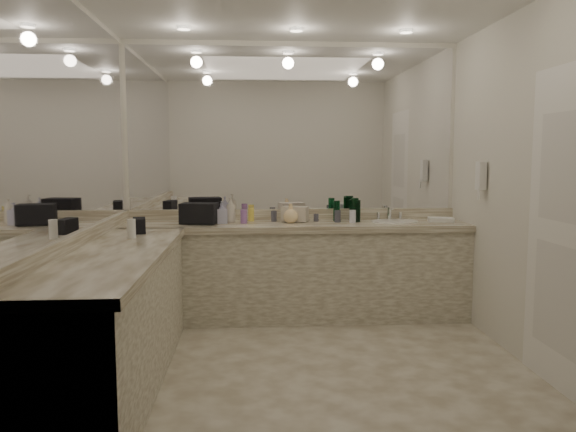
{
  "coord_description": "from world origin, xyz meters",
  "views": [
    {
      "loc": [
        -0.39,
        -3.95,
        1.53
      ],
      "look_at": [
        -0.11,
        0.4,
        1.05
      ],
      "focal_mm": 35.0,
      "sensor_mm": 36.0,
      "label": 1
    }
  ],
  "objects": [
    {
      "name": "floor",
      "position": [
        0.0,
        0.0,
        0.0
      ],
      "size": [
        3.2,
        3.2,
        0.0
      ],
      "primitive_type": "plane",
      "color": "beige",
      "rests_on": "ground"
    },
    {
      "name": "wall_back",
      "position": [
        0.0,
        1.5,
        1.3
      ],
      "size": [
        3.2,
        0.02,
        2.6
      ],
      "primitive_type": "cube",
      "color": "silver",
      "rests_on": "floor"
    },
    {
      "name": "wall_left",
      "position": [
        -1.6,
        0.0,
        1.3
      ],
      "size": [
        0.02,
        3.0,
        2.6
      ],
      "primitive_type": "cube",
      "color": "silver",
      "rests_on": "floor"
    },
    {
      "name": "wall_right",
      "position": [
        1.6,
        0.0,
        1.3
      ],
      "size": [
        0.02,
        3.0,
        2.6
      ],
      "primitive_type": "cube",
      "color": "silver",
      "rests_on": "floor"
    },
    {
      "name": "vanity_back_base",
      "position": [
        0.0,
        1.2,
        0.42
      ],
      "size": [
        3.2,
        0.6,
        0.84
      ],
      "primitive_type": "cube",
      "color": "beige",
      "rests_on": "floor"
    },
    {
      "name": "vanity_back_top",
      "position": [
        0.0,
        1.19,
        0.87
      ],
      "size": [
        3.2,
        0.64,
        0.06
      ],
      "primitive_type": "cube",
      "color": "beige",
      "rests_on": "vanity_back_base"
    },
    {
      "name": "vanity_left_base",
      "position": [
        -1.3,
        -0.3,
        0.42
      ],
      "size": [
        0.6,
        2.4,
        0.84
      ],
      "primitive_type": "cube",
      "color": "beige",
      "rests_on": "floor"
    },
    {
      "name": "vanity_left_top",
      "position": [
        -1.29,
        -0.3,
        0.87
      ],
      "size": [
        0.64,
        2.42,
        0.06
      ],
      "primitive_type": "cube",
      "color": "beige",
      "rests_on": "vanity_left_base"
    },
    {
      "name": "backsplash_back",
      "position": [
        0.0,
        1.48,
        0.95
      ],
      "size": [
        3.2,
        0.04,
        0.1
      ],
      "primitive_type": "cube",
      "color": "beige",
      "rests_on": "vanity_back_top"
    },
    {
      "name": "backsplash_left",
      "position": [
        -1.58,
        0.0,
        0.95
      ],
      "size": [
        0.04,
        3.0,
        0.1
      ],
      "primitive_type": "cube",
      "color": "beige",
      "rests_on": "vanity_left_top"
    },
    {
      "name": "mirror_back",
      "position": [
        0.0,
        1.49,
        1.77
      ],
      "size": [
        3.12,
        0.01,
        1.55
      ],
      "primitive_type": "cube",
      "color": "white",
      "rests_on": "wall_back"
    },
    {
      "name": "mirror_left",
      "position": [
        -1.59,
        0.0,
        1.77
      ],
      "size": [
        0.01,
        2.92,
        1.55
      ],
      "primitive_type": "cube",
      "color": "white",
      "rests_on": "wall_left"
    },
    {
      "name": "sink",
      "position": [
        0.95,
        1.2,
        0.9
      ],
      "size": [
        0.44,
        0.44,
        0.03
      ],
      "primitive_type": "cylinder",
      "color": "white",
      "rests_on": "vanity_back_top"
    },
    {
      "name": "faucet",
      "position": [
        0.95,
        1.41,
        0.97
      ],
      "size": [
        0.24,
        0.16,
        0.14
      ],
      "primitive_type": "cube",
      "color": "silver",
      "rests_on": "vanity_back_top"
    },
    {
      "name": "wall_phone",
      "position": [
        1.56,
        0.7,
        1.35
      ],
      "size": [
        0.06,
        0.1,
        0.24
      ],
      "primitive_type": "cube",
      "color": "white",
      "rests_on": "wall_right"
    },
    {
      "name": "door",
      "position": [
        1.59,
        -0.5,
        1.05
      ],
      "size": [
        0.02,
        0.82,
        2.1
      ],
      "primitive_type": "cube",
      "color": "white",
      "rests_on": "wall_right"
    },
    {
      "name": "black_toiletry_bag",
      "position": [
        -0.87,
        1.15,
        0.99
      ],
      "size": [
        0.35,
        0.26,
        0.18
      ],
      "primitive_type": "cube",
      "rotation": [
        0.0,
        0.0,
        -0.18
      ],
      "color": "black",
      "rests_on": "vanity_back_top"
    },
    {
      "name": "black_bag_spill",
      "position": [
        -1.3,
        0.61,
        0.96
      ],
      "size": [
        0.14,
        0.23,
        0.12
      ],
      "primitive_type": "cube",
      "rotation": [
        0.0,
        0.0,
        0.2
      ],
      "color": "black",
      "rests_on": "vanity_left_top"
    },
    {
      "name": "cream_cosmetic_case",
      "position": [
        0.01,
        1.28,
        0.97
      ],
      "size": [
        0.27,
        0.21,
        0.14
      ],
      "primitive_type": "cube",
      "rotation": [
        0.0,
        0.0,
        -0.3
      ],
      "color": "beige",
      "rests_on": "vanity_back_top"
    },
    {
      "name": "hand_towel",
      "position": [
        1.39,
        1.18,
        0.92
      ],
      "size": [
        0.26,
        0.2,
        0.04
      ],
      "primitive_type": "cube",
      "rotation": [
        0.0,
        0.0,
        -0.22
      ],
      "color": "white",
      "rests_on": "vanity_back_top"
    },
    {
      "name": "lotion_left",
      "position": [
        -1.3,
        0.31,
        0.98
      ],
      "size": [
        0.06,
        0.06,
        0.15
      ],
      "primitive_type": "cylinder",
      "color": "white",
      "rests_on": "vanity_left_top"
    },
    {
      "name": "soap_bottle_a",
      "position": [
        -0.58,
        1.26,
        1.02
      ],
      "size": [
        0.12,
        0.12,
        0.23
      ],
      "primitive_type": "imported",
      "rotation": [
        0.0,
        0.0,
        -0.4
      ],
      "color": "beige",
      "rests_on": "vanity_back_top"
    },
    {
      "name": "soap_bottle_b",
      "position": [
        -0.66,
        1.19,
        1.0
      ],
      "size": [
        0.1,
        0.11,
        0.2
      ],
      "primitive_type": "imported",
      "rotation": [
        0.0,
        0.0,
        0.15
      ],
      "color": "#B2B2D1",
      "rests_on": "vanity_back_top"
    },
    {
      "name": "soap_bottle_c",
      "position": [
        -0.03,
        1.19,
        0.99
      ],
      "size": [
        0.18,
        0.18,
        0.18
      ],
      "primitive_type": "imported",
      "rotation": [
        0.0,
        0.0,
        -0.38
      ],
      "color": "#FFDC9F",
      "rests_on": "vanity_back_top"
    },
    {
      "name": "green_bottle_0",
      "position": [
        0.42,
        1.32,
        1.0
      ],
      "size": [
        0.06,
        0.06,
        0.19
      ],
      "primitive_type": "cylinder",
      "color": "#0A4B23",
      "rests_on": "vanity_back_top"
    },
    {
      "name": "green_bottle_1",
      "position": [
        0.6,
        1.35,
        1.01
      ],
      "size": [
        0.07,
        0.07,
        0.22
      ],
      "primitive_type": "cylinder",
      "color": "#0A4B23",
      "rests_on": "vanity_back_top"
    },
    {
      "name": "green_bottle_2",
      "position": [
        0.6,
        1.32,
        1.0
      ],
      "size": [
        0.07,
        0.07,
        0.19
      ],
      "primitive_type": "cylinder",
      "color": "#0A4B23",
      "rests_on": "vanity_back_top"
    },
    {
      "name": "green_bottle_3",
      "position": [
        0.57,
        1.32,
        1.0
      ],
      "size": [
        0.06,
        0.06,
        0.2
      ],
      "primitive_type": "cylinder",
      "color": "#0A4B23",
      "rests_on": "vanity_back_top"
    },
    {
      "name": "green_bottle_4",
      "position": [
        0.59,
        1.23,
        1.0
      ],
      "size": [
        0.07,
        0.07,
        0.21
      ],
      "primitive_type": "cylinder",
      "color": "#0A4B23",
      "rests_on": "vanity_back_top"
    },
    {
      "name": "amenity_bottle_0",
      "position": [
        0.54,
        1.16,
        0.96
      ],
      "size": [
        0.06,
        0.06,
        0.12
      ],
      "primitive_type": "cylinder",
      "color": "silver",
      "rests_on": "vanity_back_top"
    },
    {
      "name": "amenity_bottle_1",
      "position": [
        0.41,
        1.21,
        0.96
      ],
      "size": [
        0.06,
        0.06,
        0.11
      ],
      "primitive_type": "cylinder",
      "color": "#3F3F4C",
      "rests_on": "vanity_back_top"
    },
    {
      "name": "amenity_bottle_2",
      "position": [
        0.22,
        1.3,
        0.93
      ],
      "size": [
        0.05,
        0.05,
        0.07
      ],
      "primitive_type": "cylinder",
      "color": "#3F3F4C",
      "rests_on": "vanity_back_top"
    },
    {
      "name": "amenity_bottle_3",
      "position": [
        -0.46,
        1.18,
        0.96
      ],
      "size": [
        0.06,
        0.06,
        0.13
      ],
      "primitive_type": "cylinder",
      "color": "#9966B2",
      "rests_on": "vanity_back_top"
    },
    {
      "name": "amenity_bottle_4",
      "position": [
        -0.18,
        1.31,
        0.95
      ],
      "size": [
        0.05,
        0.05,
        0.1
      ],
      "primitive_type": "cylinder",
      "color": "#3F3F4C",
      "rests_on": "vanity_back_top"
    },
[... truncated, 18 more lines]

